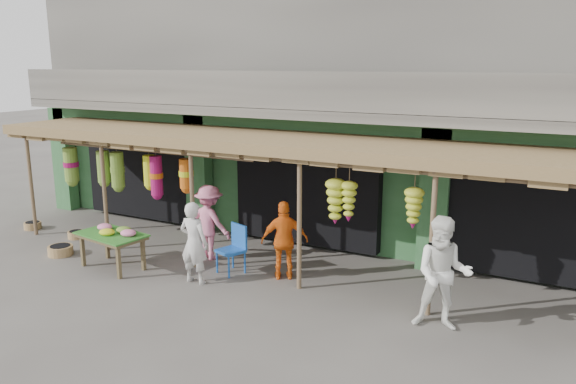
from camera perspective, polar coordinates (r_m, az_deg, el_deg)
The scene contains 12 objects.
ground at distance 11.66m, azimuth -2.87°, elevation -8.51°, with size 80.00×80.00×0.00m, color #514C47.
building at distance 15.26m, azimuth 6.45°, elevation 9.54°, with size 16.40×6.80×7.00m.
awning at distance 11.74m, azimuth -1.64°, elevation 4.71°, with size 14.00×2.70×2.79m.
flower_table at distance 12.41m, azimuth -17.37°, elevation -4.23°, with size 1.60×1.09×0.89m.
blue_chair at distance 11.72m, azimuth -5.49°, elevation -5.49°, with size 0.62×0.63×1.01m.
basket_left at distance 16.24m, azimuth -24.51°, elevation -3.12°, with size 0.43×0.43×0.18m, color olive.
basket_mid at distance 13.83m, azimuth -22.11°, elevation -5.52°, with size 0.55×0.55×0.21m, color #9E7146.
basket_right at distance 14.98m, azimuth -20.73°, elevation -4.07°, with size 0.40×0.40×0.18m, color olive.
person_front at distance 11.19m, azimuth -9.55°, elevation -5.11°, with size 0.60×0.40×1.65m, color silver.
person_right at distance 9.48m, azimuth 15.48°, elevation -8.00°, with size 0.92×0.72×1.90m, color white.
person_vendor at distance 11.26m, azimuth -0.35°, elevation -4.94°, with size 0.94×0.39×1.61m, color orange.
person_shopper at distance 12.51m, azimuth -7.99°, elevation -3.06°, with size 1.08×0.62×1.67m, color pink.
Camera 1 is at (5.56, -9.31, 4.27)m, focal length 35.00 mm.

